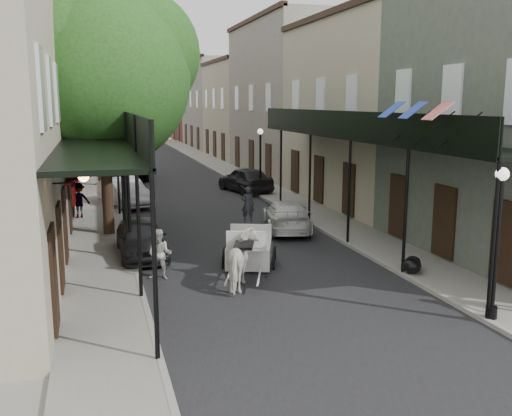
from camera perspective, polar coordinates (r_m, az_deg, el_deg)
ground at (r=15.04m, az=4.90°, el=-10.22°), size 140.00×140.00×0.00m
road at (r=33.93m, az=-7.19°, el=1.48°), size 8.00×90.00×0.01m
sidewalk_left at (r=33.54m, az=-15.66°, el=1.15°), size 2.20×90.00×0.12m
sidewalk_right at (r=35.02m, az=0.92°, el=1.93°), size 2.20×90.00×0.12m
building_row_left at (r=43.26m, az=-20.98°, el=9.80°), size 5.00×80.00×10.50m
building_row_right at (r=45.23m, az=1.63°, el=10.49°), size 5.00×80.00×10.50m
gallery_left at (r=20.14m, az=-15.25°, el=6.58°), size 2.20×18.05×4.88m
gallery_right at (r=22.43m, az=10.21°, el=7.15°), size 2.20×18.05×4.88m
tree_near at (r=23.34m, az=-14.19°, el=13.11°), size 7.31×6.80×9.63m
tree_far at (r=37.31m, az=-15.00°, el=11.02°), size 6.45×6.00×8.61m
lamppost_right_near at (r=14.79m, az=22.95°, el=-3.10°), size 0.32×0.32×3.71m
lamppost_left at (r=19.42m, az=-12.88°, el=0.59°), size 0.32×0.32×3.71m
lamppost_right_far at (r=32.61m, az=0.44°, el=4.82°), size 0.32×0.32×3.71m
horse at (r=16.53m, az=-1.26°, el=-5.25°), size 1.49×2.13×1.65m
carriage at (r=18.95m, az=-0.61°, el=-2.41°), size 2.23×2.75×2.75m
pedestrian_walking at (r=17.57m, az=-9.60°, el=-4.59°), size 0.92×0.83×1.55m
pedestrian_sidewalk_left at (r=27.13m, az=-17.30°, el=0.75°), size 1.13×0.78×1.61m
car_left_near at (r=20.23m, az=-11.39°, el=-2.94°), size 1.67×3.98×1.35m
car_left_mid at (r=30.24m, az=-13.01°, el=1.57°), size 2.79×4.70×1.46m
car_left_far at (r=40.69m, az=-12.74°, el=3.92°), size 2.83×5.76×1.57m
car_right_near at (r=23.88m, az=3.08°, el=-0.76°), size 2.73×4.69×1.28m
car_right_far at (r=34.09m, az=-1.10°, el=2.89°), size 2.78×4.78×1.53m
trash_bags at (r=18.47m, az=15.36°, el=-5.47°), size 0.84×0.99×0.49m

